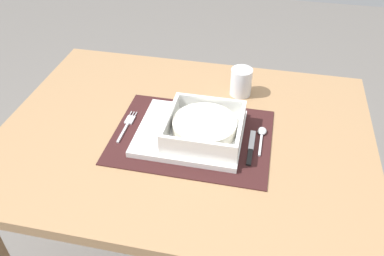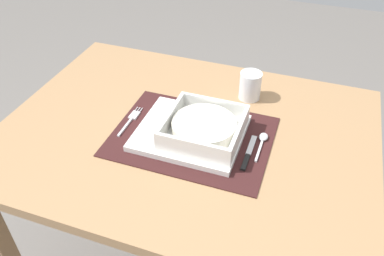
% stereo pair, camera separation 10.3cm
% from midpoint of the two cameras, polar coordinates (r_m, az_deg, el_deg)
% --- Properties ---
extents(dining_table, '(1.00, 0.75, 0.74)m').
position_cam_midpoint_polar(dining_table, '(1.14, -3.57, -4.54)').
color(dining_table, '#A37A51').
rests_on(dining_table, ground).
extents(placemat, '(0.42, 0.31, 0.00)m').
position_cam_midpoint_polar(placemat, '(1.05, -2.81, -1.32)').
color(placemat, '#381919').
rests_on(placemat, dining_table).
extents(serving_plate, '(0.28, 0.24, 0.02)m').
position_cam_midpoint_polar(serving_plate, '(1.05, -3.07, -0.79)').
color(serving_plate, white).
rests_on(serving_plate, placemat).
extents(porridge_bowl, '(0.19, 0.19, 0.05)m').
position_cam_midpoint_polar(porridge_bowl, '(1.02, -1.09, 0.01)').
color(porridge_bowl, white).
rests_on(porridge_bowl, serving_plate).
extents(fork, '(0.02, 0.14, 0.00)m').
position_cam_midpoint_polar(fork, '(1.11, -11.92, 0.50)').
color(fork, silver).
rests_on(fork, placemat).
extents(spoon, '(0.02, 0.11, 0.01)m').
position_cam_midpoint_polar(spoon, '(1.05, 7.32, -0.96)').
color(spoon, silver).
rests_on(spoon, placemat).
extents(butter_knife, '(0.01, 0.13, 0.01)m').
position_cam_midpoint_polar(butter_knife, '(1.01, 5.60, -3.24)').
color(butter_knife, black).
rests_on(butter_knife, placemat).
extents(drinking_glass, '(0.06, 0.06, 0.08)m').
position_cam_midpoint_polar(drinking_glass, '(1.19, 4.64, 6.45)').
color(drinking_glass, white).
rests_on(drinking_glass, dining_table).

